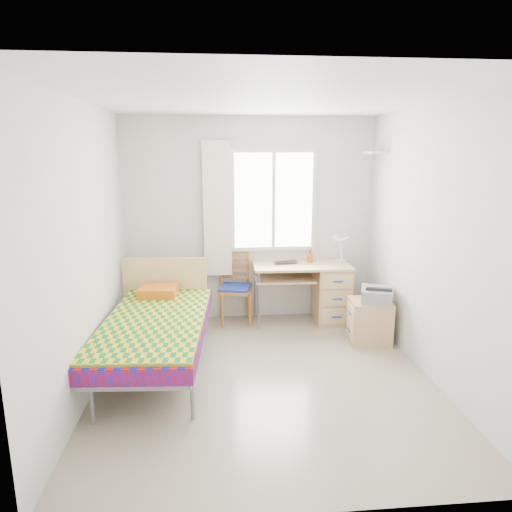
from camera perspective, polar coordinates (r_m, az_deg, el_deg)
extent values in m
plane|color=#BCAD93|center=(4.62, 1.05, -14.91)|extent=(3.50, 3.50, 0.00)
plane|color=white|center=(4.12, 1.20, 19.09)|extent=(3.50, 3.50, 0.00)
plane|color=silver|center=(5.90, -0.76, 4.50)|extent=(3.20, 0.00, 3.20)
plane|color=silver|center=(4.31, -20.54, 0.63)|extent=(0.00, 3.50, 3.50)
plane|color=silver|center=(4.63, 21.20, 1.37)|extent=(0.00, 3.50, 3.50)
cube|color=white|center=(5.88, 2.19, 6.92)|extent=(1.10, 0.04, 1.30)
cube|color=white|center=(5.87, 2.20, 6.91)|extent=(1.00, 0.02, 1.20)
cube|color=white|center=(5.86, 2.21, 6.91)|extent=(0.04, 0.02, 1.20)
cube|color=white|center=(5.79, -4.87, 5.80)|extent=(0.35, 0.05, 1.70)
cube|color=white|center=(5.80, 14.70, 12.39)|extent=(0.20, 0.32, 0.03)
cube|color=gray|center=(4.75, -12.41, -9.65)|extent=(1.08, 2.16, 0.06)
cube|color=#AF110B|center=(4.72, -12.46, -8.71)|extent=(1.12, 2.18, 0.15)
cube|color=yellow|center=(4.68, -12.54, -7.83)|extent=(1.09, 2.06, 0.03)
cube|color=#DDC374|center=(5.63, -11.29, -3.12)|extent=(1.01, 0.12, 0.58)
cube|color=orange|center=(5.38, -12.10, -4.29)|extent=(0.44, 0.38, 0.11)
cylinder|color=gray|center=(4.07, -19.86, -17.11)|extent=(0.04, 0.04, 0.34)
cylinder|color=gray|center=(5.67, -7.08, -7.75)|extent=(0.04, 0.04, 0.34)
cube|color=#DDC374|center=(5.81, 5.74, -1.21)|extent=(1.23, 0.58, 0.03)
cube|color=tan|center=(6.00, 9.40, -4.67)|extent=(0.44, 0.55, 0.73)
cube|color=tan|center=(5.81, 3.53, -2.78)|extent=(0.75, 0.53, 0.02)
cylinder|color=gray|center=(5.62, 0.34, -5.70)|extent=(0.03, 0.03, 0.73)
cylinder|color=gray|center=(6.06, -0.09, -4.33)|extent=(0.03, 0.03, 0.73)
cube|color=#A3651F|center=(5.85, -2.61, -4.26)|extent=(0.47, 0.47, 0.04)
cube|color=navy|center=(5.84, -2.61, -3.98)|extent=(0.45, 0.45, 0.04)
cube|color=#A3651F|center=(5.94, -2.71, -1.26)|extent=(0.35, 0.11, 0.39)
cylinder|color=#A3651F|center=(5.75, -4.25, -6.88)|extent=(0.03, 0.03, 0.44)
cylinder|color=#A3651F|center=(6.02, -1.02, -3.65)|extent=(0.04, 0.04, 0.89)
cube|color=tan|center=(5.47, 14.01, -7.92)|extent=(0.49, 0.45, 0.50)
cube|color=#DDC374|center=(5.37, 11.72, -6.94)|extent=(0.04, 0.37, 0.18)
cube|color=#DDC374|center=(5.44, 11.62, -9.01)|extent=(0.04, 0.37, 0.18)
cube|color=gray|center=(5.36, 14.76, -4.73)|extent=(0.42, 0.46, 0.15)
cube|color=black|center=(5.34, 14.80, -3.95)|extent=(0.34, 0.37, 0.02)
imported|color=black|center=(5.81, 3.91, -0.91)|extent=(0.35, 0.27, 0.02)
cylinder|color=orange|center=(5.94, 6.72, -0.26)|extent=(0.10, 0.10, 0.10)
cylinder|color=white|center=(6.01, 10.55, -0.60)|extent=(0.10, 0.10, 0.03)
cylinder|color=white|center=(5.98, 10.61, 0.80)|extent=(0.02, 0.12, 0.28)
cylinder|color=white|center=(5.87, 10.69, 2.02)|extent=(0.13, 0.25, 0.11)
cone|color=white|center=(5.75, 10.20, 2.13)|extent=(0.15, 0.16, 0.13)
imported|color=gray|center=(5.78, 3.46, -2.88)|extent=(0.21, 0.26, 0.02)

